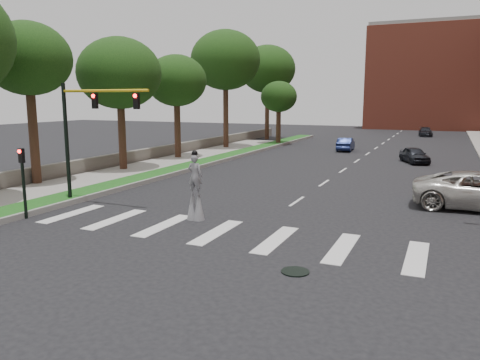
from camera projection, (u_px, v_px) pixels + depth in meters
ground_plane at (235, 243)px, 17.79m from camera, size 160.00×160.00×0.00m
grass_median at (210, 161)px, 40.37m from camera, size 2.00×60.00×0.25m
median_curb at (221, 161)px, 39.95m from camera, size 0.20×60.00×0.28m
sidewalk_left at (105, 176)px, 32.56m from camera, size 4.00×60.00×0.18m
stone_wall at (168, 151)px, 44.29m from camera, size 0.50×56.00×1.10m
manhole at (295, 272)px, 14.79m from camera, size 0.90×0.90×0.04m
building_backdrop at (444, 78)px, 84.14m from camera, size 26.00×14.00×18.00m
traffic_signal at (84, 124)px, 23.67m from camera, size 5.30×0.23×6.20m
secondary_signal at (23, 177)px, 21.11m from camera, size 0.25×0.21×3.23m
stilt_performer at (195, 192)px, 20.98m from camera, size 0.84×0.52×3.17m
car_near at (415, 155)px, 39.81m from camera, size 3.07×4.28×1.35m
car_mid at (346, 144)px, 49.17m from camera, size 1.74×4.26×1.38m
car_far at (426, 132)px, 68.22m from camera, size 2.23×4.53×1.27m
tree_1 at (28, 60)px, 28.21m from camera, size 5.21×5.21×10.03m
tree_2 at (119, 74)px, 34.29m from camera, size 6.15×6.15×9.88m
tree_3 at (176, 81)px, 41.35m from camera, size 5.35×5.35×9.28m
tree_4 at (226, 60)px, 49.78m from camera, size 7.45×7.45×12.65m
tree_5 at (268, 69)px, 61.67m from camera, size 7.36×7.36×12.40m
tree_6 at (279, 97)px, 54.84m from camera, size 4.26×4.26×7.47m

